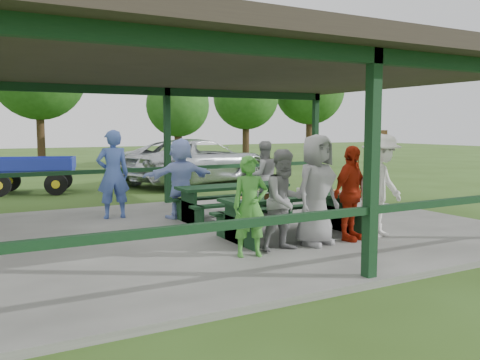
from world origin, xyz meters
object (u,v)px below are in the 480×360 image
contestant_grey_mid (317,190)px  spectator_grey (263,176)px  contestant_grey_left (285,200)px  contestant_red (351,193)px  farm_trailer (32,174)px  contestant_green (250,206)px  contestant_white_fedora (380,185)px  picnic_table_far (233,198)px  spectator_blue (113,174)px  pickup_truck (198,161)px  picnic_table_near (290,211)px  spectator_lblue (181,178)px

contestant_grey_mid → spectator_grey: bearing=58.3°
contestant_grey_left → contestant_red: contestant_red is taller
farm_trailer → contestant_green: bearing=-62.9°
contestant_grey_left → contestant_white_fedora: 2.11m
picnic_table_far → contestant_white_fedora: size_ratio=1.26×
picnic_table_far → spectator_blue: 2.68m
pickup_truck → contestant_red: bearing=151.4°
contestant_grey_mid → contestant_red: size_ratio=1.12×
pickup_truck → contestant_white_fedora: bearing=155.1°
picnic_table_far → picnic_table_near: bearing=-86.8°
contestant_grey_left → contestant_white_fedora: (2.11, 0.06, 0.12)m
picnic_table_far → contestant_red: size_ratio=1.46×
spectator_grey → farm_trailer: 8.14m
contestant_red → spectator_grey: size_ratio=1.01×
spectator_grey → farm_trailer: size_ratio=0.47×
contestant_grey_mid → picnic_table_far: bearing=78.1°
contestant_red → contestant_white_fedora: (0.67, -0.03, 0.11)m
contestant_grey_mid → farm_trailer: contestant_grey_mid is taller
spectator_grey → pickup_truck: 6.89m
contestant_grey_left → spectator_grey: 4.03m
picnic_table_near → spectator_blue: size_ratio=1.35×
contestant_green → contestant_white_fedora: bearing=16.3°
picnic_table_near → spectator_grey: size_ratio=1.57×
spectator_lblue → farm_trailer: bearing=-74.6°
spectator_blue → farm_trailer: (-0.98, 6.19, -0.46)m
picnic_table_near → contestant_red: size_ratio=1.56×
contestant_grey_mid → contestant_white_fedora: 1.41m
contestant_green → picnic_table_far: bearing=81.1°
picnic_table_far → spectator_grey: spectator_grey is taller
picnic_table_near → contestant_white_fedora: (1.43, -0.79, 0.47)m
contestant_grey_left → farm_trailer: contestant_grey_left is taller
contestant_grey_left → picnic_table_near: bearing=47.8°
spectator_blue → farm_trailer: spectator_blue is taller
picnic_table_far → contestant_grey_mid: (0.13, -2.76, 0.47)m
contestant_green → spectator_lblue: 3.66m
picnic_table_near → picnic_table_far: size_ratio=1.07×
picnic_table_far → pickup_truck: size_ratio=0.41×
picnic_table_far → contestant_green: contestant_green is taller
contestant_red → spectator_grey: (0.34, 3.52, -0.01)m
contestant_white_fedora → spectator_blue: (-3.78, 4.19, 0.02)m
spectator_blue → spectator_lblue: bearing=158.0°
picnic_table_near → pickup_truck: pickup_truck is taller
spectator_lblue → farm_trailer: (-2.30, 6.83, -0.37)m
contestant_grey_mid → farm_trailer: (-3.35, 10.34, -0.43)m
picnic_table_near → spectator_lblue: (-1.03, 2.75, 0.40)m
picnic_table_far → spectator_lblue: size_ratio=1.39×
contestant_white_fedora → contestant_grey_left: bearing=167.1°
picnic_table_near → spectator_grey: bearing=68.3°
farm_trailer → picnic_table_far: bearing=-50.7°
spectator_lblue → pickup_truck: size_ratio=0.29×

